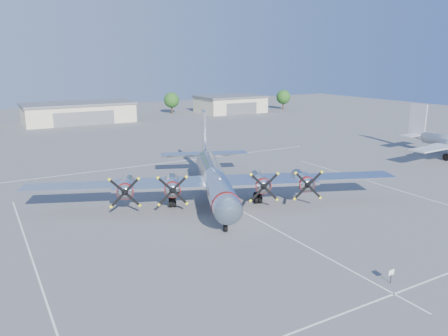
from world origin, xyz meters
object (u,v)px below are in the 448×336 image
main_bomber_b29 (214,200)px  info_placard (391,274)px  hangar_east (230,104)px  tree_east (172,100)px  tree_far_east (283,97)px  hangar_center (78,112)px

main_bomber_b29 → info_placard: bearing=-63.4°
main_bomber_b29 → info_placard: 24.52m
hangar_east → main_bomber_b29: size_ratio=0.48×
tree_east → tree_far_east: 38.83m
hangar_east → tree_east: (-18.00, 6.04, 1.51)m
hangar_east → info_placard: (-46.92, -102.75, -1.94)m
tree_east → info_placard: (-28.92, -108.78, -3.44)m
hangar_east → tree_far_east: size_ratio=3.10×
hangar_center → tree_east: 30.64m
info_placard → tree_east: bearing=73.7°
tree_far_east → main_bomber_b29: tree_far_east is taller
tree_far_east → info_placard: 121.03m
hangar_east → info_placard: 112.97m
hangar_east → main_bomber_b29: 92.35m
tree_far_east → main_bomber_b29: 102.90m
hangar_east → tree_far_east: bearing=-5.6°
tree_far_east → hangar_east: bearing=174.4°
tree_east → main_bomber_b29: (-30.86, -84.35, -4.22)m
main_bomber_b29 → hangar_center: bearing=111.5°
hangar_east → main_bomber_b29: bearing=-122.0°
hangar_center → tree_east: bearing=11.4°
hangar_center → main_bomber_b29: hangar_center is taller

